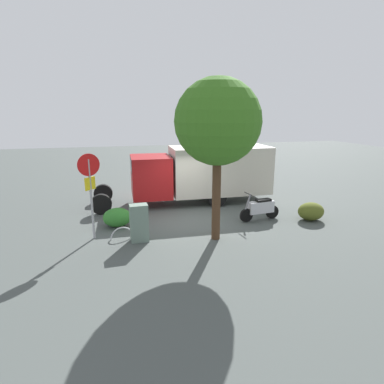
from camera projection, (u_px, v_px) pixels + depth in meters
name	position (u px, v px, depth m)	size (l,w,h in m)	color
ground_plane	(189.00, 221.00, 13.12)	(60.00, 60.00, 0.00)	#474D4B
box_truck_near	(200.00, 171.00, 15.48)	(8.54, 2.43, 2.71)	black
motorcycle	(261.00, 208.00, 13.08)	(1.81, 0.57, 1.20)	black
stop_sign	(90.00, 183.00, 10.82)	(0.71, 0.33, 3.01)	#9E9EA3
street_tree	(218.00, 123.00, 10.31)	(2.84, 2.84, 5.47)	#47301E
utility_cabinet	(139.00, 223.00, 10.92)	(0.61, 0.41, 1.31)	slate
bike_rack_hoop	(122.00, 238.00, 11.32)	(0.85, 0.85, 0.05)	#B7B7BC
shrub_near_sign	(311.00, 211.00, 13.13)	(1.09, 0.89, 0.74)	#4F591E
shrub_mid_verge	(117.00, 217.00, 12.39)	(1.09, 0.89, 0.74)	#2F762A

